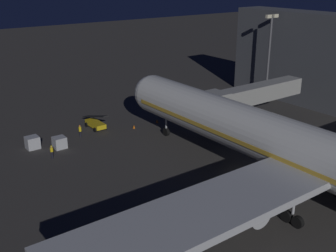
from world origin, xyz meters
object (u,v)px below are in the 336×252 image
object	(u,v)px
ground_crew_marshaller_fwd	(52,151)
traffic_cone_nose_port	(157,121)
baggage_container_near_belt	(60,143)
ground_crew_near_nose_gear	(80,130)
traffic_cone_nose_starboard	(134,127)
baggage_container_mid_row	(32,143)
airliner_at_gate	(336,165)
apron_floodlight_mast	(269,52)
jet_bridge	(247,96)
belt_loader	(95,123)

from	to	relation	value
ground_crew_marshaller_fwd	traffic_cone_nose_port	xyz separation A→B (m)	(-18.96, -3.14, -0.71)
baggage_container_near_belt	ground_crew_near_nose_gear	distance (m)	4.73
traffic_cone_nose_port	traffic_cone_nose_starboard	distance (m)	4.40
baggage_container_mid_row	ground_crew_near_nose_gear	distance (m)	7.19
airliner_at_gate	traffic_cone_nose_starboard	xyz separation A→B (m)	(2.20, -32.88, -5.37)
baggage_container_near_belt	traffic_cone_nose_starboard	size ratio (longest dim) A/B	3.01
baggage_container_mid_row	apron_floodlight_mast	bearing A→B (deg)	174.77
baggage_container_near_belt	airliner_at_gate	bearing A→B (deg)	114.27
jet_bridge	ground_crew_marshaller_fwd	bearing A→B (deg)	-16.67
apron_floodlight_mast	baggage_container_near_belt	world-z (taller)	apron_floodlight_mast
jet_bridge	ground_crew_near_nose_gear	xyz separation A→B (m)	(21.00, -13.05, -4.70)
ground_crew_marshaller_fwd	belt_loader	bearing A→B (deg)	-145.42
baggage_container_near_belt	baggage_container_mid_row	size ratio (longest dim) A/B	0.96
baggage_container_near_belt	traffic_cone_nose_port	distance (m)	16.81
ground_crew_marshaller_fwd	jet_bridge	bearing A→B (deg)	163.33
airliner_at_gate	ground_crew_marshaller_fwd	xyz separation A→B (m)	(16.76, -29.74, -4.65)
belt_loader	ground_crew_near_nose_gear	size ratio (longest dim) A/B	3.96
apron_floodlight_mast	ground_crew_near_nose_gear	bearing A→B (deg)	-6.46
ground_crew_near_nose_gear	ground_crew_marshaller_fwd	size ratio (longest dim) A/B	1.02
traffic_cone_nose_port	traffic_cone_nose_starboard	bearing A→B (deg)	0.00
baggage_container_mid_row	traffic_cone_nose_port	bearing A→B (deg)	175.35
airliner_at_gate	ground_crew_marshaller_fwd	size ratio (longest dim) A/B	38.25
traffic_cone_nose_port	baggage_container_near_belt	bearing A→B (deg)	1.70
belt_loader	airliner_at_gate	bearing A→B (deg)	100.82
jet_bridge	apron_floodlight_mast	xyz separation A→B (m)	(-14.94, -8.98, 3.68)
traffic_cone_nose_port	apron_floodlight_mast	bearing A→B (deg)	174.28
traffic_cone_nose_starboard	airliner_at_gate	bearing A→B (deg)	93.83
traffic_cone_nose_port	traffic_cone_nose_starboard	xyz separation A→B (m)	(4.40, 0.00, 0.00)
traffic_cone_nose_port	jet_bridge	bearing A→B (deg)	126.45
traffic_cone_nose_port	airliner_at_gate	bearing A→B (deg)	86.17
ground_crew_marshaller_fwd	ground_crew_near_nose_gear	bearing A→B (deg)	-142.37
airliner_at_gate	traffic_cone_nose_port	distance (m)	33.39
belt_loader	baggage_container_mid_row	distance (m)	10.84
ground_crew_near_nose_gear	jet_bridge	bearing A→B (deg)	148.14
ground_crew_near_nose_gear	traffic_cone_nose_port	distance (m)	12.78
jet_bridge	traffic_cone_nose_starboard	world-z (taller)	jet_bridge
baggage_container_near_belt	traffic_cone_nose_port	xyz separation A→B (m)	(-16.80, -0.50, -0.52)
traffic_cone_nose_starboard	ground_crew_near_nose_gear	bearing A→B (deg)	-11.88
baggage_container_mid_row	traffic_cone_nose_starboard	size ratio (longest dim) A/B	3.14
airliner_at_gate	traffic_cone_nose_starboard	world-z (taller)	airliner_at_gate
traffic_cone_nose_starboard	ground_crew_marshaller_fwd	bearing A→B (deg)	12.17
traffic_cone_nose_port	traffic_cone_nose_starboard	size ratio (longest dim) A/B	1.00
airliner_at_gate	ground_crew_marshaller_fwd	distance (m)	34.45
airliner_at_gate	traffic_cone_nose_starboard	bearing A→B (deg)	-86.17
airliner_at_gate	jet_bridge	size ratio (longest dim) A/B	3.54
airliner_at_gate	apron_floodlight_mast	bearing A→B (deg)	-129.86
apron_floodlight_mast	baggage_container_mid_row	xyz separation A→B (m)	(43.13, -3.95, -8.53)
traffic_cone_nose_starboard	jet_bridge	bearing A→B (deg)	138.42
jet_bridge	ground_crew_marshaller_fwd	distance (m)	28.90
belt_loader	ground_crew_near_nose_gear	bearing A→B (deg)	28.40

